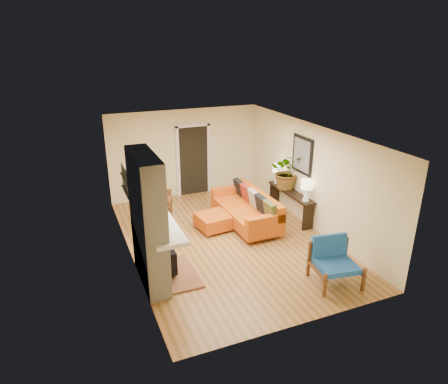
{
  "coord_description": "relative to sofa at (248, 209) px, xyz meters",
  "views": [
    {
      "loc": [
        -3.31,
        -7.8,
        4.5
      ],
      "look_at": [
        0.0,
        0.2,
        1.15
      ],
      "focal_mm": 32.0,
      "sensor_mm": 36.0,
      "label": 1
    }
  ],
  "objects": [
    {
      "name": "dining_table",
      "position": [
        -2.09,
        0.75,
        0.14
      ],
      "size": [
        0.97,
        1.57,
        0.83
      ],
      "color": "brown",
      "rests_on": "ground"
    },
    {
      "name": "ottoman",
      "position": [
        -0.95,
        0.02,
        -0.17
      ],
      "size": [
        0.87,
        0.87,
        0.39
      ],
      "color": "silver",
      "rests_on": "ground"
    },
    {
      "name": "sofa",
      "position": [
        0.0,
        0.0,
        0.0
      ],
      "size": [
        1.03,
        2.32,
        0.91
      ],
      "color": "silver",
      "rests_on": "ground"
    },
    {
      "name": "houseplant",
      "position": [
        1.2,
        0.17,
        0.82
      ],
      "size": [
        1.12,
        1.07,
        0.98
      ],
      "primitive_type": "imported",
      "rotation": [
        0.0,
        0.0,
        -0.43
      ],
      "color": "#1E5919",
      "rests_on": "console_table"
    },
    {
      "name": "lamp_near",
      "position": [
        1.21,
        -0.74,
        0.66
      ],
      "size": [
        0.3,
        0.3,
        0.54
      ],
      "color": "white",
      "rests_on": "console_table"
    },
    {
      "name": "blue_chair",
      "position": [
        0.4,
        -2.98,
        0.08
      ],
      "size": [
        0.97,
        0.95,
        0.89
      ],
      "color": "brown",
      "rests_on": "ground"
    },
    {
      "name": "room_shell",
      "position": [
        -0.26,
        2.0,
        0.84
      ],
      "size": [
        6.5,
        6.5,
        6.5
      ],
      "color": "#B97947",
      "rests_on": "ground"
    },
    {
      "name": "console_table",
      "position": [
        1.21,
        -0.05,
        0.18
      ],
      "size": [
        0.34,
        1.85,
        0.72
      ],
      "color": "black",
      "rests_on": "ground"
    },
    {
      "name": "lamp_far",
      "position": [
        1.21,
        0.68,
        0.66
      ],
      "size": [
        0.3,
        0.3,
        0.54
      ],
      "color": "white",
      "rests_on": "console_table"
    },
    {
      "name": "fireplace",
      "position": [
        -2.86,
        -1.63,
        0.84
      ],
      "size": [
        1.09,
        1.68,
        2.6
      ],
      "color": "white",
      "rests_on": "ground"
    }
  ]
}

